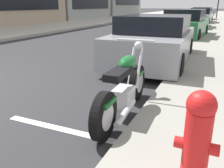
% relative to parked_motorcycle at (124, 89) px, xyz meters
% --- Properties ---
extents(sidewalk_far_curb, '(120.00, 5.00, 0.14)m').
position_rel_parked_motorcycle_xyz_m(sidewalk_far_curb, '(11.23, 10.51, -0.36)').
color(sidewalk_far_curb, '#ADA89E').
rests_on(sidewalk_far_curb, ground).
extents(parking_stall_stripe, '(0.12, 2.20, 0.01)m').
position_rel_parked_motorcycle_xyz_m(parking_stall_stripe, '(-0.77, 0.43, -0.42)').
color(parking_stall_stripe, silver).
rests_on(parking_stall_stripe, ground).
extents(parked_motorcycle, '(2.11, 0.62, 1.12)m').
position_rel_parked_motorcycle_xyz_m(parked_motorcycle, '(0.00, 0.00, 0.00)').
color(parked_motorcycle, black).
rests_on(parked_motorcycle, ground).
extents(parked_car_behind_motorcycle, '(4.18, 2.04, 1.37)m').
position_rel_parked_motorcycle_xyz_m(parked_car_behind_motorcycle, '(3.60, 0.45, 0.23)').
color(parked_car_behind_motorcycle, gray).
rests_on(parked_car_behind_motorcycle, ground).
extents(parked_car_near_corner, '(4.20, 2.13, 1.44)m').
position_rel_parked_motorcycle_xyz_m(parked_car_near_corner, '(9.86, 0.42, 0.24)').
color(parked_car_near_corner, '#236638').
rests_on(parked_car_near_corner, ground).
extents(parked_car_across_street, '(4.74, 2.04, 1.38)m').
position_rel_parked_motorcycle_xyz_m(parked_car_across_street, '(15.62, 0.60, 0.21)').
color(parked_car_across_street, '#236638').
rests_on(parked_car_across_street, ground).
extents(parked_car_second_in_row, '(4.53, 1.94, 1.40)m').
position_rel_parked_motorcycle_xyz_m(parked_car_second_in_row, '(21.03, 0.44, 0.24)').
color(parked_car_second_in_row, silver).
rests_on(parked_car_second_in_row, ground).
extents(parked_car_at_intersection, '(4.36, 2.13, 1.42)m').
position_rel_parked_motorcycle_xyz_m(parked_car_at_intersection, '(26.26, 0.71, 0.24)').
color(parked_car_at_intersection, black).
rests_on(parked_car_at_intersection, ground).
extents(fire_hydrant, '(0.24, 0.36, 0.87)m').
position_rel_parked_motorcycle_xyz_m(fire_hydrant, '(-1.32, -1.15, 0.17)').
color(fire_hydrant, red).
rests_on(fire_hydrant, sidewalk_near_curb).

